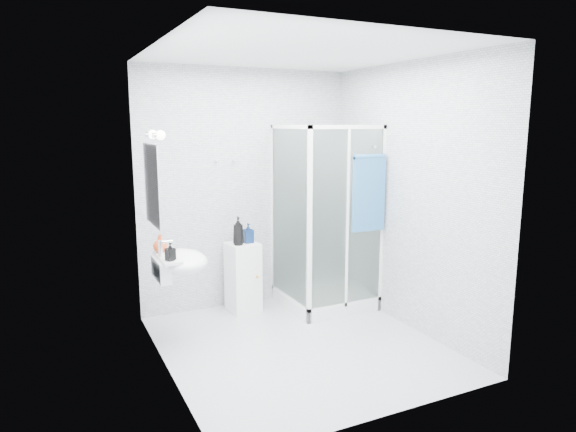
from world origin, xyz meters
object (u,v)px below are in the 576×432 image
storage_cabinet (243,277)px  shampoo_bottle_b (248,233)px  wall_basin (178,262)px  soap_dispenser_orange (160,243)px  soap_dispenser_black (170,252)px  shower_enclosure (322,269)px  shampoo_bottle_a (238,231)px  hand_towel (369,191)px

storage_cabinet → shampoo_bottle_b: bearing=-6.0°
wall_basin → soap_dispenser_orange: size_ratio=3.44×
soap_dispenser_black → shampoo_bottle_b: bearing=37.0°
shower_enclosure → wall_basin: shower_enclosure is taller
storage_cabinet → shampoo_bottle_b: (0.07, -0.00, 0.48)m
wall_basin → shampoo_bottle_a: 0.96m
shampoo_bottle_a → soap_dispenser_black: 1.13m
storage_cabinet → soap_dispenser_orange: size_ratio=4.64×
soap_dispenser_black → wall_basin: bearing=56.2°
soap_dispenser_orange → hand_towel: bearing=-7.1°
storage_cabinet → shampoo_bottle_a: size_ratio=2.51×
soap_dispenser_orange → shower_enclosure: bearing=4.6°
shower_enclosure → hand_towel: size_ratio=2.53×
storage_cabinet → soap_dispenser_orange: 1.20m
shampoo_bottle_b → storage_cabinet: bearing=179.5°
wall_basin → shampoo_bottle_b: (0.90, 0.61, 0.06)m
storage_cabinet → shampoo_bottle_a: bearing=-148.5°
shampoo_bottle_b → soap_dispenser_black: (-1.01, -0.76, 0.08)m
soap_dispenser_black → shower_enclosure: bearing=15.0°
wall_basin → shower_enclosure: bearing=10.8°
shower_enclosure → wall_basin: size_ratio=3.57×
shampoo_bottle_b → hand_towel: bearing=-33.2°
shower_enclosure → soap_dispenser_black: shower_enclosure is taller
soap_dispenser_black → hand_towel: bearing=1.9°
hand_towel → soap_dispenser_black: hand_towel is taller
soap_dispenser_orange → soap_dispenser_black: (0.02, -0.33, -0.00)m
soap_dispenser_orange → soap_dispenser_black: bearing=-87.0°
shampoo_bottle_a → soap_dispenser_orange: shampoo_bottle_a is taller
storage_cabinet → soap_dispenser_orange: bearing=-161.1°
shampoo_bottle_b → soap_dispenser_orange: (-1.02, -0.43, 0.08)m
wall_basin → soap_dispenser_orange: (-0.12, 0.17, 0.15)m
shampoo_bottle_b → soap_dispenser_orange: bearing=-157.1°
hand_towel → shampoo_bottle_b: 1.35m
storage_cabinet → soap_dispenser_black: (-0.94, -0.76, 0.56)m
shower_enclosure → shampoo_bottle_a: (-0.88, 0.24, 0.46)m
shower_enclosure → soap_dispenser_orange: bearing=-175.4°
shower_enclosure → shampoo_bottle_a: 1.02m
wall_basin → storage_cabinet: (0.84, 0.61, -0.42)m
shampoo_bottle_a → soap_dispenser_black: size_ratio=1.93×
hand_towel → soap_dispenser_black: size_ratio=5.06×
shampoo_bottle_b → soap_dispenser_black: bearing=-143.0°
shower_enclosure → wall_basin: (-1.66, -0.32, 0.35)m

